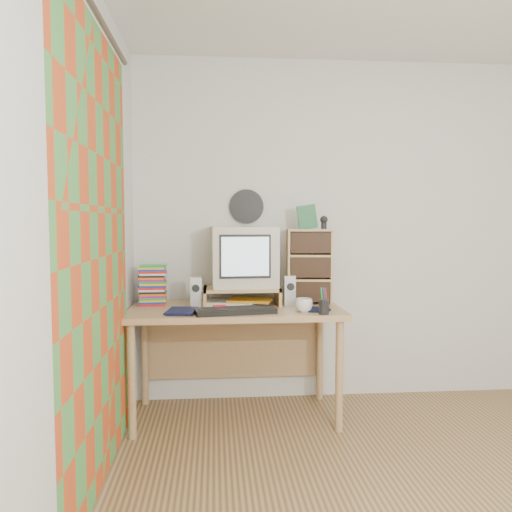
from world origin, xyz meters
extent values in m
plane|color=silver|center=(0.00, 1.75, 1.25)|extent=(3.50, 0.00, 3.50)
plane|color=silver|center=(-1.75, 0.00, 1.25)|extent=(0.00, 3.50, 3.50)
plane|color=#C3451B|center=(-1.71, 0.48, 1.15)|extent=(0.00, 2.20, 2.20)
cylinder|color=black|center=(-0.93, 1.73, 1.43)|extent=(0.25, 0.02, 0.25)
cube|color=tan|center=(-1.03, 1.38, 0.73)|extent=(1.40, 0.70, 0.04)
cube|color=tan|center=(-1.03, 1.71, 0.38)|extent=(1.33, 0.02, 0.41)
cylinder|color=tan|center=(-1.67, 1.09, 0.35)|extent=(0.05, 0.05, 0.71)
cylinder|color=tan|center=(-0.39, 1.09, 0.35)|extent=(0.05, 0.05, 0.71)
cylinder|color=tan|center=(-1.67, 1.67, 0.35)|extent=(0.05, 0.05, 0.71)
cylinder|color=tan|center=(-0.39, 1.67, 0.35)|extent=(0.05, 0.05, 0.71)
cube|color=tan|center=(-1.23, 1.48, 0.81)|extent=(0.02, 0.30, 0.12)
cube|color=tan|center=(-0.73, 1.48, 0.81)|extent=(0.02, 0.30, 0.12)
cube|color=tan|center=(-0.98, 1.48, 0.86)|extent=(0.52, 0.30, 0.02)
cube|color=beige|center=(-0.96, 1.53, 1.08)|extent=(0.46, 0.46, 0.42)
cube|color=silver|center=(-1.29, 1.42, 0.85)|extent=(0.08, 0.08, 0.20)
cube|color=silver|center=(-0.65, 1.43, 0.85)|extent=(0.08, 0.08, 0.20)
cube|color=black|center=(-1.04, 1.15, 0.77)|extent=(0.52, 0.24, 0.03)
cube|color=tan|center=(-0.50, 1.50, 1.01)|extent=(0.33, 0.20, 0.52)
imported|color=silver|center=(-0.61, 1.16, 0.79)|extent=(0.12, 0.12, 0.09)
imported|color=#0E1234|center=(-1.46, 1.22, 0.77)|extent=(0.24, 0.19, 0.04)
cylinder|color=#101535|center=(-0.52, 1.24, 0.75)|extent=(0.22, 0.22, 0.00)
cube|color=red|center=(-1.13, 1.22, 0.77)|extent=(0.09, 0.07, 0.04)
cube|color=#19582D|center=(-0.53, 1.49, 1.35)|extent=(0.13, 0.03, 0.16)
camera|label=1|loc=(-1.17, -1.92, 1.32)|focal=35.00mm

